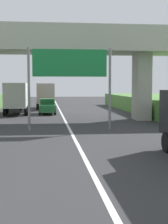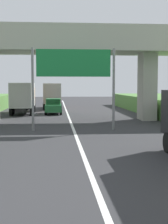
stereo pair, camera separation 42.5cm
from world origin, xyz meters
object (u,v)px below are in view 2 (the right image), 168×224
object	(u,v)px
overhead_highway_sign	(74,69)
car_green	(53,106)
truck_orange	(23,97)
truck_red	(53,95)

from	to	relation	value
overhead_highway_sign	car_green	size ratio (longest dim) A/B	1.43
truck_orange	truck_red	world-z (taller)	same
truck_red	overhead_highway_sign	bearing A→B (deg)	-85.53
truck_red	car_green	world-z (taller)	truck_red
overhead_highway_sign	truck_orange	xyz separation A→B (m)	(-4.90, 14.14, -2.38)
overhead_highway_sign	truck_orange	size ratio (longest dim) A/B	0.81
truck_orange	car_green	size ratio (longest dim) A/B	1.78
car_green	overhead_highway_sign	bearing A→B (deg)	-83.42
overhead_highway_sign	truck_red	world-z (taller)	overhead_highway_sign
truck_orange	truck_red	distance (m)	9.07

